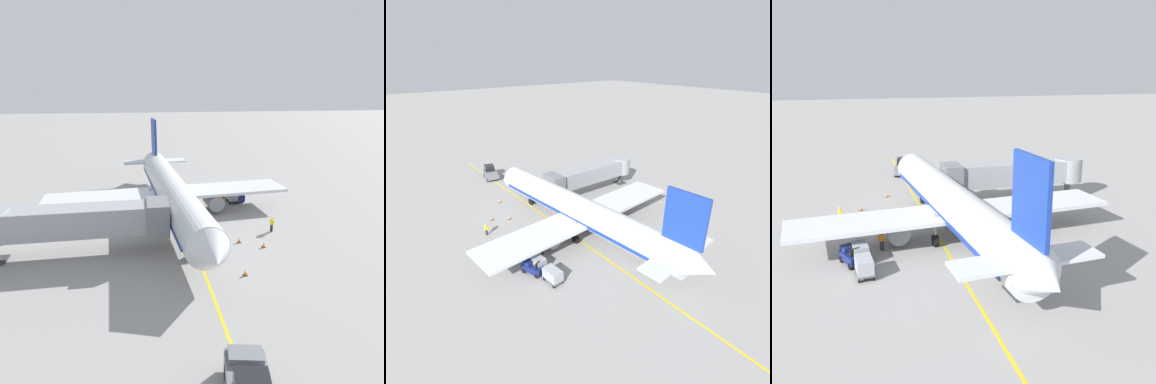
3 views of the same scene
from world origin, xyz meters
TOP-DOWN VIEW (x-y plane):
  - ground_plane at (0.00, 0.00)m, footprint 400.00×400.00m
  - gate_lead_in_line at (0.00, 0.00)m, footprint 0.24×80.00m
  - parked_airliner at (1.44, 0.98)m, footprint 30.32×37.35m
  - jet_bridge at (11.26, 10.18)m, footprint 17.46×3.50m
  - pushback_tractor at (0.27, 27.60)m, footprint 3.01×4.74m
  - baggage_tug_lead at (-8.15, -2.69)m, footprint 2.05×2.77m
  - baggage_cart_front at (-7.40, -2.45)m, footprint 1.47×2.95m
  - baggage_cart_second_in_train at (-7.24, -5.37)m, footprint 1.47×2.95m
  - ground_crew_wing_walker at (-5.47, -0.49)m, footprint 0.72×0.24m
  - ground_crew_loader at (-8.97, 7.96)m, footprint 0.36×0.71m
  - safety_cone_nose_left at (-4.67, 10.02)m, footprint 0.36×0.36m
  - safety_cone_nose_right at (-3.34, 16.10)m, footprint 0.36×0.36m
  - safety_cone_wing_tip at (-6.75, 11.43)m, footprint 0.36×0.36m

SIDE VIEW (x-z plane):
  - ground_plane at x=0.00m, z-range 0.00..0.00m
  - gate_lead_in_line at x=0.00m, z-range 0.00..0.01m
  - safety_cone_nose_left at x=-4.67m, z-range -0.01..0.58m
  - safety_cone_nose_right at x=-3.34m, z-range -0.01..0.58m
  - safety_cone_wing_tip at x=-6.75m, z-range -0.01..0.58m
  - baggage_tug_lead at x=-8.15m, z-range -0.10..1.52m
  - baggage_cart_front at x=-7.40m, z-range 0.16..1.74m
  - baggage_cart_second_in_train at x=-7.24m, z-range 0.16..1.74m
  - ground_crew_wing_walker at x=-5.47m, z-range 0.11..1.80m
  - ground_crew_loader at x=-8.97m, z-range 0.11..1.80m
  - pushback_tractor at x=0.27m, z-range -0.10..2.30m
  - parked_airliner at x=1.44m, z-range -2.13..8.50m
  - jet_bridge at x=11.26m, z-range 0.97..5.95m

